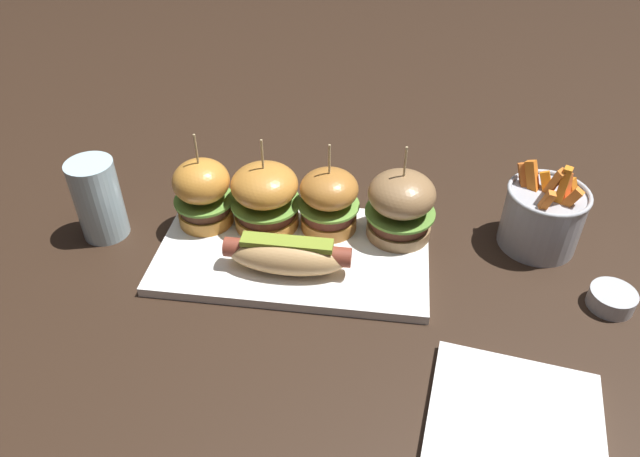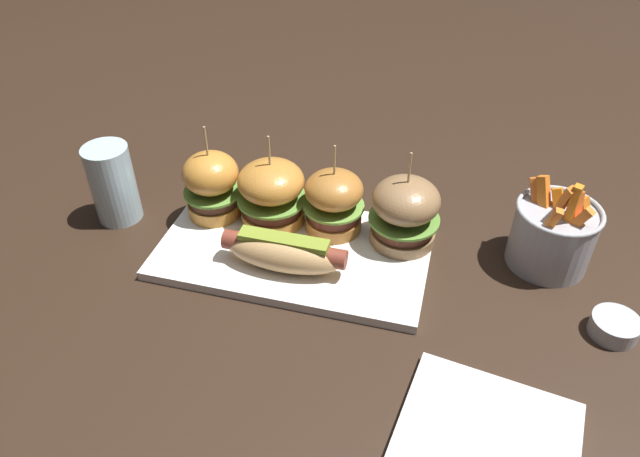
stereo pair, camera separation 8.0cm
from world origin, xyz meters
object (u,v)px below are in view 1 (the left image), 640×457
side_plate (515,427)px  slider_far_left (203,192)px  hot_dog (288,254)px  slider_center_left (265,196)px  slider_far_right (401,205)px  fries_bucket (543,216)px  platter_main (294,252)px  water_glass (98,199)px  slider_center_right (329,200)px  sauce_ramekin (612,298)px

side_plate → slider_far_left: bearing=145.1°
hot_dog → side_plate: bearing=-36.0°
slider_center_left → slider_far_right: slider_far_right is taller
slider_center_left → fries_bucket: (0.39, 0.02, -0.01)m
platter_main → slider_far_left: slider_far_left is taller
slider_center_left → side_plate: size_ratio=0.79×
side_plate → platter_main: bearing=138.5°
side_plate → water_glass: size_ratio=1.48×
hot_dog → slider_center_right: bearing=67.1°
platter_main → slider_center_right: slider_center_right is taller
slider_center_left → fries_bucket: size_ratio=0.98×
slider_center_left → side_plate: slider_center_left is taller
hot_dog → sauce_ramekin: size_ratio=2.90×
slider_center_left → water_glass: bearing=-171.4°
side_plate → water_glass: water_glass is taller
slider_far_right → water_glass: bearing=-175.0°
slider_far_left → sauce_ramekin: (0.56, -0.09, -0.05)m
slider_center_left → sauce_ramekin: bearing=-11.3°
fries_bucket → sauce_ramekin: 0.14m
slider_far_right → water_glass: size_ratio=1.19×
platter_main → water_glass: (-0.29, 0.02, 0.05)m
slider_center_left → sauce_ramekin: slider_center_left is taller
platter_main → side_plate: (0.28, -0.24, -0.00)m
platter_main → sauce_ramekin: sauce_ramekin is taller
platter_main → fries_bucket: (0.35, 0.07, 0.04)m
slider_far_left → slider_far_right: slider_far_left is taller
hot_dog → slider_center_right: size_ratio=1.22×
slider_far_left → fries_bucket: slider_far_left is taller
slider_center_right → side_plate: (0.23, -0.30, -0.06)m
platter_main → slider_far_right: 0.17m
platter_main → slider_far_right: (0.15, 0.05, 0.06)m
fries_bucket → side_plate: fries_bucket is taller
slider_center_right → water_glass: slider_center_right is taller
sauce_ramekin → side_plate: sauce_ramekin is taller
side_plate → slider_center_right: bearing=127.8°
slider_center_left → slider_center_right: (0.09, 0.00, -0.00)m
slider_center_right → water_glass: size_ratio=1.14×
slider_center_right → slider_far_right: size_ratio=0.96×
platter_main → slider_center_left: bearing=133.2°
slider_center_left → fries_bucket: 0.40m
slider_center_right → slider_center_left: bearing=-177.3°
hot_dog → sauce_ramekin: (0.42, 0.00, -0.03)m
slider_far_left → slider_center_left: bearing=3.7°
slider_center_right → fries_bucket: slider_center_right is taller
slider_far_left → water_glass: bearing=-168.4°
platter_main → hot_dog: (0.00, -0.04, 0.03)m
slider_far_left → water_glass: slider_far_left is taller
platter_main → fries_bucket: fries_bucket is taller
water_glass → slider_center_left: bearing=8.6°
slider_center_right → sauce_ramekin: slider_center_right is taller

